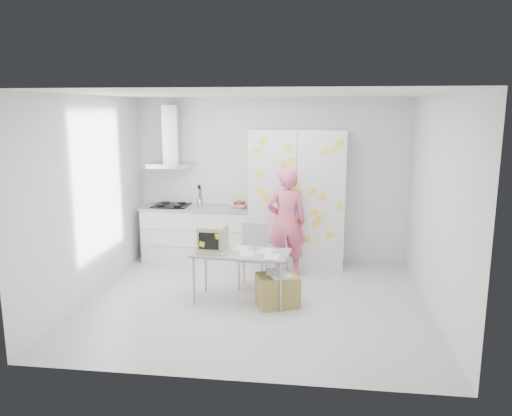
# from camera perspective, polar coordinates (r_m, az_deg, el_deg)

# --- Properties ---
(floor) EXTENTS (4.50, 4.00, 0.02)m
(floor) POSITION_cam_1_polar(r_m,az_deg,el_deg) (6.78, -0.02, -10.64)
(floor) COLOR silver
(floor) RESTS_ON ground
(walls) EXTENTS (4.52, 4.01, 2.70)m
(walls) POSITION_cam_1_polar(r_m,az_deg,el_deg) (7.10, 0.73, 1.79)
(walls) COLOR white
(walls) RESTS_ON ground
(ceiling) EXTENTS (4.50, 4.00, 0.02)m
(ceiling) POSITION_cam_1_polar(r_m,az_deg,el_deg) (6.29, -0.02, 12.92)
(ceiling) COLOR white
(ceiling) RESTS_ON walls
(counter_run) EXTENTS (1.84, 0.63, 1.28)m
(counter_run) POSITION_cam_1_polar(r_m,az_deg,el_deg) (8.44, -6.62, -2.84)
(counter_run) COLOR white
(counter_run) RESTS_ON ground
(range_hood) EXTENTS (0.70, 0.48, 1.01)m
(range_hood) POSITION_cam_1_polar(r_m,az_deg,el_deg) (8.45, -9.63, 7.32)
(range_hood) COLOR silver
(range_hood) RESTS_ON walls
(tall_cabinet) EXTENTS (1.50, 0.68, 2.20)m
(tall_cabinet) POSITION_cam_1_polar(r_m,az_deg,el_deg) (8.04, 4.70, 1.08)
(tall_cabinet) COLOR silver
(tall_cabinet) RESTS_ON ground
(person) EXTENTS (0.68, 0.52, 1.67)m
(person) POSITION_cam_1_polar(r_m,az_deg,el_deg) (7.54, 3.46, -1.65)
(person) COLOR #EA5B82
(person) RESTS_ON ground
(desk) EXTENTS (1.29, 0.71, 1.00)m
(desk) POSITION_cam_1_polar(r_m,az_deg,el_deg) (6.63, -3.79, -4.18)
(desk) COLOR gray
(desk) RESTS_ON ground
(chair) EXTENTS (0.44, 0.44, 0.90)m
(chair) POSITION_cam_1_polar(r_m,az_deg,el_deg) (7.19, -0.26, -4.94)
(chair) COLOR #A3A3A1
(chair) RESTS_ON ground
(cardboard_box) EXTENTS (0.62, 0.56, 0.45)m
(cardboard_box) POSITION_cam_1_polar(r_m,az_deg,el_deg) (6.57, 2.48, -9.31)
(cardboard_box) COLOR #A09045
(cardboard_box) RESTS_ON ground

